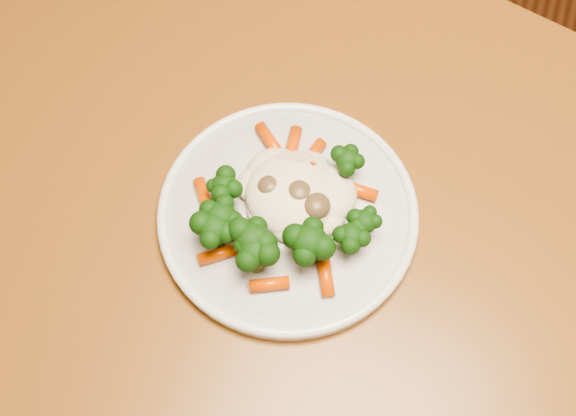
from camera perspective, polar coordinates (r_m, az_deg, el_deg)
name	(u,v)px	position (r m, az deg, el deg)	size (l,w,h in m)	color
dining_table	(354,304)	(0.78, 5.27, -7.55)	(1.24, 0.98, 0.75)	brown
plate	(288,215)	(0.68, 0.00, -0.52)	(0.24, 0.24, 0.01)	white
meal	(280,213)	(0.65, -0.63, -0.44)	(0.19, 0.18, 0.05)	beige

